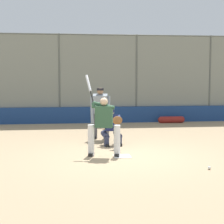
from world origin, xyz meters
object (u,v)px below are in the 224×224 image
at_px(catcher_behind_plate, 112,126).
at_px(spare_bat_near_backstop, 94,125).
at_px(umpire_home, 100,112).
at_px(equipment_bag_dugout_side, 171,120).
at_px(baseball_loose, 209,168).
at_px(batter_at_plate, 104,124).

bearing_deg(catcher_behind_plate, spare_bat_near_backstop, -95.35).
bearing_deg(umpire_home, equipment_bag_dugout_side, -126.69).
xyz_separation_m(catcher_behind_plate, baseball_loose, (-1.79, 3.13, -0.55)).
height_order(baseball_loose, equipment_bag_dugout_side, equipment_bag_dugout_side).
bearing_deg(spare_bat_near_backstop, umpire_home, -154.44).
distance_m(umpire_home, baseball_loose, 4.82).
distance_m(spare_bat_near_backstop, baseball_loose, 7.82).
bearing_deg(umpire_home, spare_bat_near_backstop, -83.96).
distance_m(batter_at_plate, umpire_home, 2.62).
xyz_separation_m(batter_at_plate, baseball_loose, (-2.18, 1.68, -0.78)).
bearing_deg(spare_bat_near_backstop, equipment_bag_dugout_side, -56.93).
height_order(batter_at_plate, equipment_bag_dugout_side, batter_at_plate).
xyz_separation_m(umpire_home, spare_bat_near_backstop, (-0.01, -3.27, -0.86)).
height_order(batter_at_plate, spare_bat_near_backstop, batter_at_plate).
distance_m(umpire_home, equipment_bag_dugout_side, 5.12).
bearing_deg(catcher_behind_plate, batter_at_plate, 66.85).
bearing_deg(catcher_behind_plate, umpire_home, -86.84).
bearing_deg(baseball_loose, equipment_bag_dugout_side, -100.12).
height_order(catcher_behind_plate, equipment_bag_dugout_side, catcher_behind_plate).
xyz_separation_m(catcher_behind_plate, spare_bat_near_backstop, (0.22, -4.43, -0.55)).
bearing_deg(baseball_loose, spare_bat_near_backstop, -75.11).
relative_size(umpire_home, baseball_loose, 22.57).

